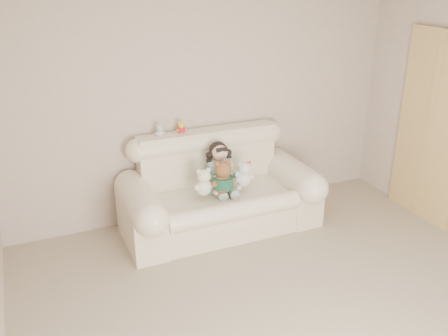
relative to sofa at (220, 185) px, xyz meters
The scene contains 9 objects.
wall_back 0.93m from the sofa, 86.73° to the left, with size 4.50×4.50×0.00m, color #BDA796.
sofa is the anchor object (origin of this frame).
door_panel 2.39m from the sofa, 14.94° to the right, with size 0.06×0.90×2.10m, color #A67E47.
seated_child 0.20m from the sofa, 74.27° to the left, with size 0.33×0.41×0.56m, color #307860, non-canonical shape.
brown_teddy 0.26m from the sofa, 103.27° to the right, with size 0.28×0.21×0.43m, color brown, non-canonical shape.
white_cat 0.29m from the sofa, 22.63° to the right, with size 0.22×0.17×0.34m, color silver, non-canonical shape.
cream_teddy 0.31m from the sofa, 151.85° to the right, with size 0.22×0.17×0.35m, color white, non-canonical shape.
yellow_mini_bear 0.76m from the sofa, 126.93° to the left, with size 0.11×0.08×0.17m, color yellow, non-canonical shape.
grey_mini_plush 0.87m from the sofa, 145.42° to the left, with size 0.11×0.08×0.17m, color silver, non-canonical shape.
Camera 1 is at (-1.87, -2.38, 2.67)m, focal length 39.13 mm.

